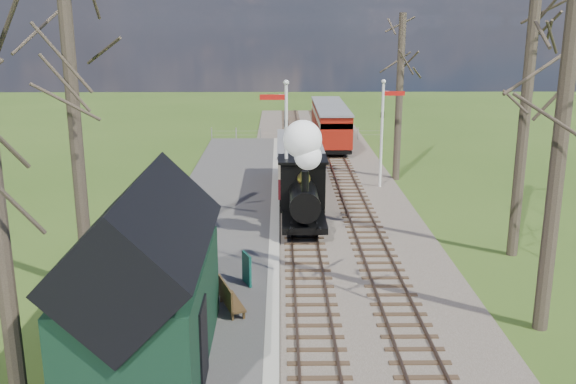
# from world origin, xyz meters

# --- Properties ---
(distant_hills) EXTENTS (114.40, 48.00, 22.02)m
(distant_hills) POSITION_xyz_m (1.40, 64.38, -16.21)
(distant_hills) COLOR #385B23
(distant_hills) RESTS_ON ground
(ballast_bed) EXTENTS (8.00, 60.00, 0.10)m
(ballast_bed) POSITION_xyz_m (1.30, 22.00, 0.05)
(ballast_bed) COLOR brown
(ballast_bed) RESTS_ON ground
(track_near) EXTENTS (1.60, 60.00, 0.15)m
(track_near) POSITION_xyz_m (0.00, 22.00, 0.10)
(track_near) COLOR brown
(track_near) RESTS_ON ground
(track_far) EXTENTS (1.60, 60.00, 0.15)m
(track_far) POSITION_xyz_m (2.60, 22.00, 0.10)
(track_far) COLOR brown
(track_far) RESTS_ON ground
(platform) EXTENTS (5.00, 44.00, 0.20)m
(platform) POSITION_xyz_m (-3.50, 14.00, 0.10)
(platform) COLOR #474442
(platform) RESTS_ON ground
(coping_strip) EXTENTS (0.40, 44.00, 0.21)m
(coping_strip) POSITION_xyz_m (-1.20, 14.00, 0.10)
(coping_strip) COLOR #B2AD9E
(coping_strip) RESTS_ON ground
(station_shed) EXTENTS (3.25, 6.30, 4.78)m
(station_shed) POSITION_xyz_m (-4.30, 4.00, 2.27)
(station_shed) COLOR black
(station_shed) RESTS_ON platform
(semaphore_near) EXTENTS (1.22, 0.24, 6.22)m
(semaphore_near) POSITION_xyz_m (-0.77, 16.00, 3.62)
(semaphore_near) COLOR silver
(semaphore_near) RESTS_ON ground
(semaphore_far) EXTENTS (1.22, 0.24, 5.72)m
(semaphore_far) POSITION_xyz_m (4.37, 22.00, 3.35)
(semaphore_far) COLOR silver
(semaphore_far) RESTS_ON ground
(bare_trees) EXTENTS (15.51, 22.39, 12.00)m
(bare_trees) POSITION_xyz_m (1.33, 10.10, 5.21)
(bare_trees) COLOR #382D23
(bare_trees) RESTS_ON ground
(fence_line) EXTENTS (12.60, 0.08, 1.00)m
(fence_line) POSITION_xyz_m (0.30, 36.00, 0.55)
(fence_line) COLOR slate
(fence_line) RESTS_ON ground
(locomotive) EXTENTS (1.90, 4.43, 4.74)m
(locomotive) POSITION_xyz_m (-0.01, 14.82, 2.18)
(locomotive) COLOR black
(locomotive) RESTS_ON ground
(coach) EXTENTS (2.21, 7.59, 2.33)m
(coach) POSITION_xyz_m (0.00, 20.89, 1.59)
(coach) COLOR black
(coach) RESTS_ON ground
(red_carriage_a) EXTENTS (2.18, 5.39, 2.29)m
(red_carriage_a) POSITION_xyz_m (2.60, 31.65, 1.57)
(red_carriage_a) COLOR black
(red_carriage_a) RESTS_ON ground
(red_carriage_b) EXTENTS (2.18, 5.39, 2.29)m
(red_carriage_b) POSITION_xyz_m (2.60, 37.15, 1.57)
(red_carriage_b) COLOR black
(red_carriage_b) RESTS_ON ground
(sign_board) EXTENTS (0.35, 0.69, 1.05)m
(sign_board) POSITION_xyz_m (-2.05, 8.87, 0.73)
(sign_board) COLOR #114F42
(sign_board) RESTS_ON platform
(bench) EXTENTS (0.94, 1.63, 0.89)m
(bench) POSITION_xyz_m (-2.51, 6.86, 0.62)
(bench) COLOR #4E371C
(bench) RESTS_ON platform
(person) EXTENTS (0.51, 0.60, 1.39)m
(person) POSITION_xyz_m (-3.24, 3.78, 0.89)
(person) COLOR #1A1E2F
(person) RESTS_ON platform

